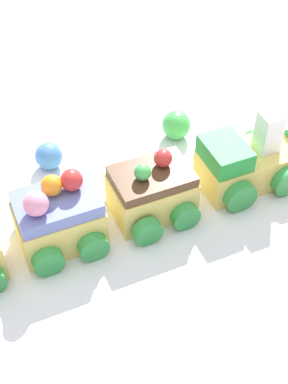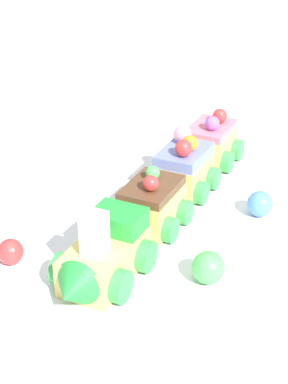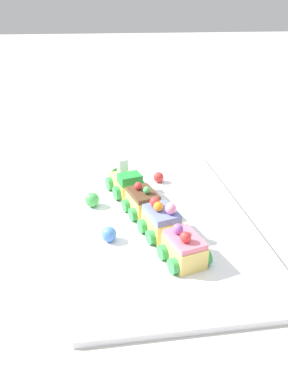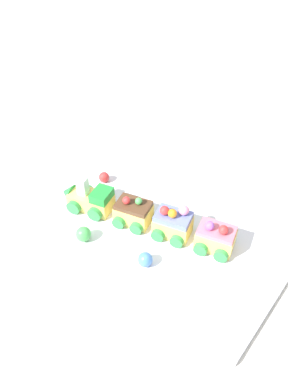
# 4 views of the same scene
# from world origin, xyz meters

# --- Properties ---
(ground_plane) EXTENTS (10.00, 10.00, 0.00)m
(ground_plane) POSITION_xyz_m (0.00, 0.00, 0.00)
(ground_plane) COLOR beige
(display_board) EXTENTS (0.62, 0.35, 0.01)m
(display_board) POSITION_xyz_m (0.00, 0.00, 0.01)
(display_board) COLOR white
(display_board) RESTS_ON ground_plane
(cake_train_locomotive) EXTENTS (0.13, 0.09, 0.08)m
(cake_train_locomotive) POSITION_xyz_m (0.12, 0.07, 0.04)
(cake_train_locomotive) COLOR #EACC66
(cake_train_locomotive) RESTS_ON display_board
(cake_car_chocolate) EXTENTS (0.08, 0.09, 0.07)m
(cake_car_chocolate) POSITION_xyz_m (0.01, 0.04, 0.04)
(cake_car_chocolate) COLOR #EACC66
(cake_car_chocolate) RESTS_ON display_board
(cake_car_blueberry) EXTENTS (0.08, 0.09, 0.07)m
(cake_car_blueberry) POSITION_xyz_m (-0.08, 0.01, 0.04)
(cake_car_blueberry) COLOR #EACC66
(cake_car_blueberry) RESTS_ON display_board
(cake_car_strawberry) EXTENTS (0.08, 0.09, 0.07)m
(cake_car_strawberry) POSITION_xyz_m (-0.16, -0.01, 0.04)
(cake_car_strawberry) COLOR #EACC66
(cake_car_strawberry) RESTS_ON display_board
(gumball_green) EXTENTS (0.03, 0.03, 0.03)m
(gumball_green) POSITION_xyz_m (0.05, 0.14, 0.03)
(gumball_green) COLOR #4CBC56
(gumball_green) RESTS_ON display_board
(gumball_blue) EXTENTS (0.03, 0.03, 0.03)m
(gumball_blue) POSITION_xyz_m (-0.08, 0.11, 0.03)
(gumball_blue) COLOR #4C84E0
(gumball_blue) RESTS_ON display_board
(gumball_red) EXTENTS (0.03, 0.03, 0.03)m
(gumball_red) POSITION_xyz_m (0.15, -0.02, 0.02)
(gumball_red) COLOR red
(gumball_red) RESTS_ON display_board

